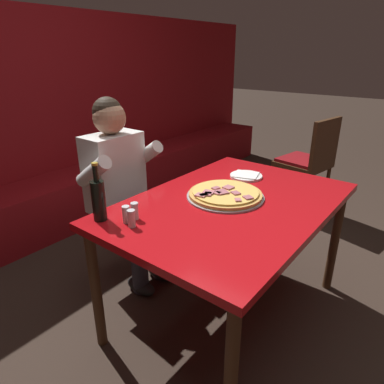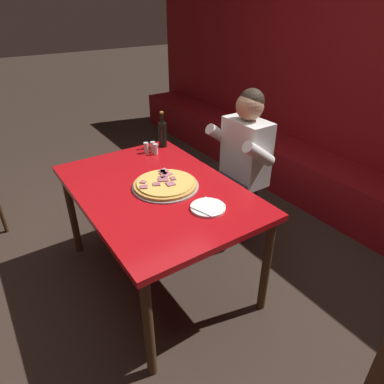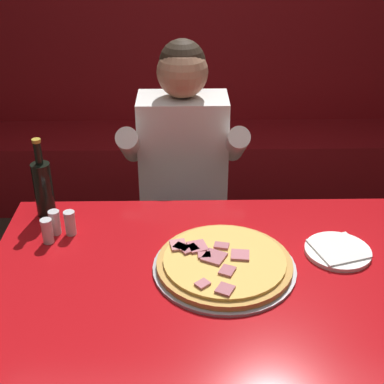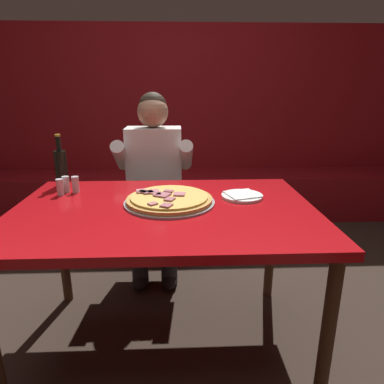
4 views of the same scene
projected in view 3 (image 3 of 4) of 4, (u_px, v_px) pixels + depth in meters
The scene contains 10 objects.
booth_wall_panel at pixel (197, 43), 3.40m from camera, with size 6.80×0.16×1.90m, color maroon.
booth_bench at pixel (198, 167), 3.47m from camera, with size 6.46×0.48×0.46m, color maroon.
main_dining_table at pixel (217, 301), 1.62m from camera, with size 1.41×0.96×0.77m.
pizza at pixel (224, 264), 1.62m from camera, with size 0.44×0.44×0.05m.
plate_white_paper at pixel (338, 251), 1.70m from camera, with size 0.21×0.21×0.02m.
beer_bottle at pixel (43, 187), 1.86m from camera, with size 0.07×0.07×0.29m.
shaker_parmesan at pixel (55, 223), 1.79m from camera, with size 0.04×0.04×0.09m.
shaker_oregano at pixel (70, 224), 1.78m from camera, with size 0.04×0.04×0.09m.
shaker_black_pepper at pixel (47, 232), 1.74m from camera, with size 0.04×0.04×0.09m.
diner_seated_blue_shirt at pixel (183, 178), 2.30m from camera, with size 0.53×0.53×1.27m.
Camera 3 is at (-0.10, -1.25, 1.77)m, focal length 50.00 mm.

